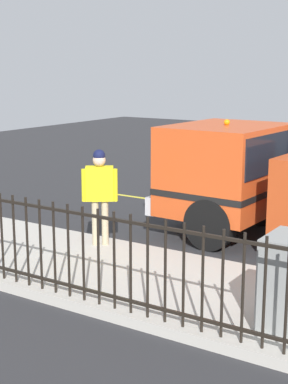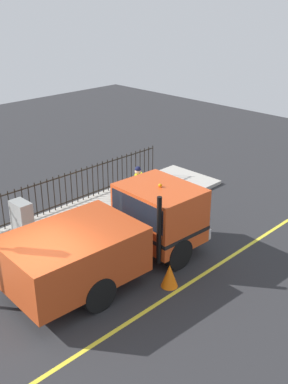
# 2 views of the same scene
# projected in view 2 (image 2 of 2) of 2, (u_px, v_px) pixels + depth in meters

# --- Properties ---
(ground_plane) EXTENTS (45.02, 45.02, 0.00)m
(ground_plane) POSITION_uv_depth(u_px,v_px,m) (46.00, 311.00, 11.88)
(ground_plane) COLOR #2B2B2D
(ground_plane) RESTS_ON ground
(lane_marking) EXTENTS (0.12, 18.42, 0.01)m
(lane_marking) POSITION_uv_depth(u_px,v_px,m) (90.00, 347.00, 10.69)
(lane_marking) COLOR yellow
(lane_marking) RESTS_ON ground
(work_truck) EXTENTS (2.72, 6.27, 2.54)m
(work_truck) POSITION_uv_depth(u_px,v_px,m) (120.00, 232.00, 13.21)
(work_truck) COLOR #D84C1E
(work_truck) RESTS_ON ground
(worker_standing) EXTENTS (0.46, 0.54, 1.74)m
(worker_standing) POSITION_uv_depth(u_px,v_px,m) (138.00, 184.00, 16.59)
(worker_standing) COLOR yellow
(worker_standing) RESTS_ON sidewalk_slab
(utility_cabinet) EXTENTS (0.77, 0.46, 1.16)m
(utility_cabinet) POSITION_uv_depth(u_px,v_px,m) (22.00, 218.00, 15.17)
(utility_cabinet) COLOR gray
(utility_cabinet) RESTS_ON sidewalk_slab
(traffic_cone) EXTENTS (0.48, 0.48, 0.69)m
(traffic_cone) POSITION_uv_depth(u_px,v_px,m) (170.00, 276.00, 12.76)
(traffic_cone) COLOR orange
(traffic_cone) RESTS_ON ground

